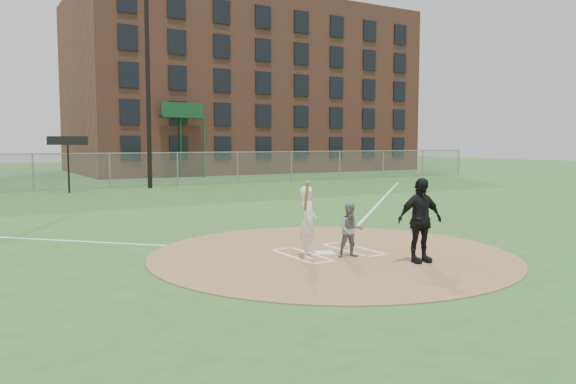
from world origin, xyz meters
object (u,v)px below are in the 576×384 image
home_plate (324,253)px  batter_at_plate (308,222)px  catcher (351,230)px  umpire (420,220)px

home_plate → batter_at_plate: 0.99m
catcher → batter_at_plate: (-0.84, 0.46, 0.20)m
home_plate → batter_at_plate: size_ratio=0.24×
home_plate → catcher: catcher is taller
home_plate → umpire: size_ratio=0.23×
batter_at_plate → umpire: bearing=-42.2°
home_plate → catcher: bearing=-65.6°
home_plate → catcher: (0.29, -0.63, 0.60)m
catcher → umpire: umpire is taller
home_plate → umpire: umpire is taller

